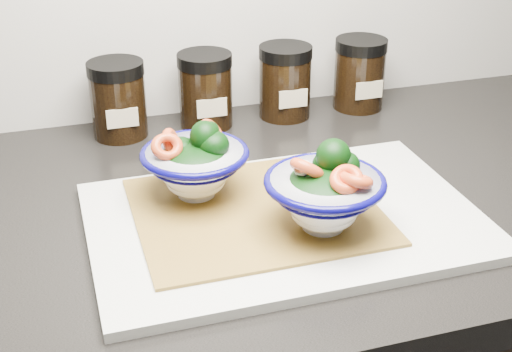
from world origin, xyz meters
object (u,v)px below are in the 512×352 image
object	(u,v)px
cutting_board	(284,220)
spice_jar_d	(359,74)
spice_jar_b	(205,90)
bowl_left	(195,163)
bowl_right	(325,193)
spice_jar_c	(285,82)
spice_jar_a	(118,99)

from	to	relation	value
cutting_board	spice_jar_d	bearing A→B (deg)	53.24
spice_jar_b	spice_jar_d	distance (m)	0.25
bowl_left	bowl_right	distance (m)	0.17
cutting_board	spice_jar_b	distance (m)	0.32
cutting_board	bowl_left	xyz separation A→B (m)	(-0.09, 0.08, 0.05)
bowl_right	spice_jar_c	distance (m)	0.36
spice_jar_c	spice_jar_b	bearing A→B (deg)	180.00
bowl_right	bowl_left	bearing A→B (deg)	136.11
spice_jar_a	spice_jar_d	world-z (taller)	same
spice_jar_b	cutting_board	bearing A→B (deg)	-86.73
spice_jar_a	spice_jar_c	xyz separation A→B (m)	(0.26, 0.00, 0.00)
bowl_right	spice_jar_b	xyz separation A→B (m)	(-0.05, 0.35, -0.00)
spice_jar_a	spice_jar_d	size ratio (longest dim) A/B	1.00
bowl_left	spice_jar_a	world-z (taller)	same
bowl_left	spice_jar_c	size ratio (longest dim) A/B	1.15
cutting_board	spice_jar_a	size ratio (longest dim) A/B	3.98
spice_jar_a	spice_jar_b	bearing A→B (deg)	0.00
cutting_board	bowl_right	distance (m)	0.07
spice_jar_c	spice_jar_d	world-z (taller)	same
cutting_board	bowl_right	world-z (taller)	bowl_right
cutting_board	bowl_left	distance (m)	0.13
cutting_board	spice_jar_b	size ratio (longest dim) A/B	3.98
spice_jar_c	spice_jar_a	bearing A→B (deg)	180.00
cutting_board	bowl_left	size ratio (longest dim) A/B	3.45
bowl_right	spice_jar_b	size ratio (longest dim) A/B	1.20
bowl_right	spice_jar_d	distance (m)	0.41
bowl_left	spice_jar_d	world-z (taller)	same
cutting_board	spice_jar_d	xyz separation A→B (m)	(0.23, 0.31, 0.05)
spice_jar_a	spice_jar_d	xyz separation A→B (m)	(0.38, 0.00, 0.00)
spice_jar_a	bowl_right	bearing A→B (deg)	-62.88
bowl_left	spice_jar_d	bearing A→B (deg)	36.53
bowl_right	spice_jar_d	bearing A→B (deg)	60.34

